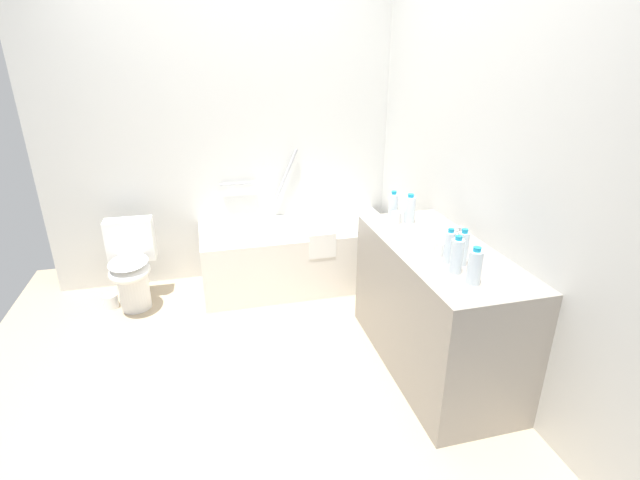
{
  "coord_description": "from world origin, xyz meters",
  "views": [
    {
      "loc": [
        -0.26,
        -2.56,
        1.91
      ],
      "look_at": [
        0.45,
        0.23,
        0.72
      ],
      "focal_mm": 26.05,
      "sensor_mm": 36.0,
      "label": 1
    }
  ],
  "objects_px": {
    "sink_faucet": "(458,233)",
    "bathtub": "(297,253)",
    "water_bottle_3": "(449,247)",
    "water_bottle_0": "(457,256)",
    "sink_basin": "(432,237)",
    "drinking_glass_1": "(440,248)",
    "water_bottle_4": "(393,205)",
    "toilet_paper_roll": "(111,301)",
    "drinking_glass_0": "(396,217)",
    "water_bottle_1": "(410,209)",
    "water_bottle_2": "(475,267)",
    "toilet": "(131,266)",
    "water_bottle_5": "(463,248)"
  },
  "relations": [
    {
      "from": "sink_faucet",
      "to": "bathtub",
      "type": "bearing_deg",
      "value": 122.54
    },
    {
      "from": "water_bottle_3",
      "to": "bathtub",
      "type": "bearing_deg",
      "value": 109.83
    },
    {
      "from": "water_bottle_0",
      "to": "sink_basin",
      "type": "bearing_deg",
      "value": 79.02
    },
    {
      "from": "water_bottle_3",
      "to": "drinking_glass_1",
      "type": "relative_size",
      "value": 2.55
    },
    {
      "from": "water_bottle_4",
      "to": "drinking_glass_1",
      "type": "distance_m",
      "value": 0.66
    },
    {
      "from": "toilet_paper_roll",
      "to": "drinking_glass_0",
      "type": "bearing_deg",
      "value": -21.64
    },
    {
      "from": "sink_basin",
      "to": "water_bottle_1",
      "type": "xyz_separation_m",
      "value": [
        0.01,
        0.35,
        0.07
      ]
    },
    {
      "from": "drinking_glass_1",
      "to": "toilet_paper_roll",
      "type": "bearing_deg",
      "value": 146.71
    },
    {
      "from": "toilet_paper_roll",
      "to": "drinking_glass_1",
      "type": "bearing_deg",
      "value": -33.29
    },
    {
      "from": "water_bottle_2",
      "to": "drinking_glass_0",
      "type": "relative_size",
      "value": 2.57
    },
    {
      "from": "water_bottle_2",
      "to": "toilet_paper_roll",
      "type": "bearing_deg",
      "value": 140.21
    },
    {
      "from": "water_bottle_3",
      "to": "water_bottle_4",
      "type": "xyz_separation_m",
      "value": [
        -0.01,
        0.76,
        -0.0
      ]
    },
    {
      "from": "water_bottle_4",
      "to": "bathtub",
      "type": "bearing_deg",
      "value": 125.38
    },
    {
      "from": "sink_faucet",
      "to": "water_bottle_2",
      "type": "bearing_deg",
      "value": -112.91
    },
    {
      "from": "toilet",
      "to": "sink_faucet",
      "type": "xyz_separation_m",
      "value": [
        2.11,
        -1.16,
        0.51
      ]
    },
    {
      "from": "water_bottle_1",
      "to": "drinking_glass_1",
      "type": "bearing_deg",
      "value": -95.81
    },
    {
      "from": "sink_faucet",
      "to": "water_bottle_1",
      "type": "bearing_deg",
      "value": 116.32
    },
    {
      "from": "water_bottle_0",
      "to": "toilet_paper_roll",
      "type": "height_order",
      "value": "water_bottle_0"
    },
    {
      "from": "water_bottle_0",
      "to": "water_bottle_3",
      "type": "xyz_separation_m",
      "value": [
        0.03,
        0.13,
        -0.0
      ]
    },
    {
      "from": "water_bottle_1",
      "to": "water_bottle_0",
      "type": "bearing_deg",
      "value": -96.5
    },
    {
      "from": "toilet",
      "to": "water_bottle_2",
      "type": "bearing_deg",
      "value": 48.75
    },
    {
      "from": "toilet",
      "to": "water_bottle_2",
      "type": "relative_size",
      "value": 3.53
    },
    {
      "from": "toilet",
      "to": "water_bottle_3",
      "type": "xyz_separation_m",
      "value": [
        1.88,
        -1.46,
        0.57
      ]
    },
    {
      "from": "toilet",
      "to": "water_bottle_3",
      "type": "relative_size",
      "value": 3.54
    },
    {
      "from": "sink_faucet",
      "to": "water_bottle_3",
      "type": "height_order",
      "value": "water_bottle_3"
    },
    {
      "from": "drinking_glass_1",
      "to": "toilet_paper_roll",
      "type": "relative_size",
      "value": 0.69
    },
    {
      "from": "water_bottle_4",
      "to": "water_bottle_5",
      "type": "bearing_deg",
      "value": -85.42
    },
    {
      "from": "water_bottle_1",
      "to": "drinking_glass_1",
      "type": "height_order",
      "value": "water_bottle_1"
    },
    {
      "from": "water_bottle_0",
      "to": "water_bottle_5",
      "type": "distance_m",
      "value": 0.11
    },
    {
      "from": "water_bottle_2",
      "to": "bathtub",
      "type": "bearing_deg",
      "value": 106.96
    },
    {
      "from": "sink_basin",
      "to": "water_bottle_0",
      "type": "relative_size",
      "value": 1.47
    },
    {
      "from": "water_bottle_1",
      "to": "water_bottle_5",
      "type": "height_order",
      "value": "water_bottle_5"
    },
    {
      "from": "sink_basin",
      "to": "water_bottle_3",
      "type": "relative_size",
      "value": 1.54
    },
    {
      "from": "water_bottle_5",
      "to": "toilet",
      "type": "bearing_deg",
      "value": 142.03
    },
    {
      "from": "water_bottle_2",
      "to": "sink_faucet",
      "type": "bearing_deg",
      "value": 67.09
    },
    {
      "from": "water_bottle_1",
      "to": "water_bottle_5",
      "type": "distance_m",
      "value": 0.69
    },
    {
      "from": "water_bottle_0",
      "to": "drinking_glass_0",
      "type": "xyz_separation_m",
      "value": [
        -0.0,
        0.78,
        -0.06
      ]
    },
    {
      "from": "drinking_glass_0",
      "to": "water_bottle_3",
      "type": "bearing_deg",
      "value": -87.38
    },
    {
      "from": "water_bottle_1",
      "to": "water_bottle_5",
      "type": "xyz_separation_m",
      "value": [
        -0.01,
        -0.69,
        0.0
      ]
    },
    {
      "from": "sink_basin",
      "to": "toilet",
      "type": "bearing_deg",
      "value": 148.91
    },
    {
      "from": "toilet",
      "to": "water_bottle_4",
      "type": "relative_size",
      "value": 3.65
    },
    {
      "from": "drinking_glass_0",
      "to": "sink_faucet",
      "type": "bearing_deg",
      "value": -53.87
    },
    {
      "from": "water_bottle_0",
      "to": "water_bottle_4",
      "type": "xyz_separation_m",
      "value": [
        0.02,
        0.88,
        -0.01
      ]
    },
    {
      "from": "sink_faucet",
      "to": "water_bottle_1",
      "type": "height_order",
      "value": "water_bottle_1"
    },
    {
      "from": "bathtub",
      "to": "water_bottle_3",
      "type": "distance_m",
      "value": 1.72
    },
    {
      "from": "drinking_glass_1",
      "to": "water_bottle_1",
      "type": "bearing_deg",
      "value": 84.19
    },
    {
      "from": "water_bottle_5",
      "to": "drinking_glass_1",
      "type": "distance_m",
      "value": 0.16
    },
    {
      "from": "bathtub",
      "to": "drinking_glass_1",
      "type": "height_order",
      "value": "bathtub"
    },
    {
      "from": "water_bottle_3",
      "to": "drinking_glass_0",
      "type": "distance_m",
      "value": 0.65
    },
    {
      "from": "sink_faucet",
      "to": "toilet_paper_roll",
      "type": "xyz_separation_m",
      "value": [
        -2.3,
        1.17,
        -0.8
      ]
    }
  ]
}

